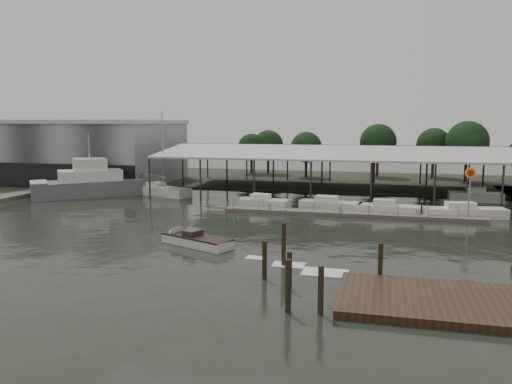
% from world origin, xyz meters
% --- Properties ---
extents(ground, '(200.00, 200.00, 0.00)m').
position_xyz_m(ground, '(0.00, 0.00, 0.00)').
color(ground, black).
rests_on(ground, ground).
extents(land_strip_far, '(140.00, 30.00, 0.30)m').
position_xyz_m(land_strip_far, '(0.00, 42.00, 0.10)').
color(land_strip_far, '#353A2B').
rests_on(land_strip_far, ground).
extents(land_strip_west, '(20.00, 40.00, 0.30)m').
position_xyz_m(land_strip_west, '(-40.00, 30.00, 0.10)').
color(land_strip_west, '#353A2B').
rests_on(land_strip_west, ground).
extents(storage_warehouse, '(24.50, 20.50, 10.50)m').
position_xyz_m(storage_warehouse, '(-28.00, 29.94, 5.29)').
color(storage_warehouse, '#93989C').
rests_on(storage_warehouse, ground).
extents(covered_boat_shed, '(58.24, 24.00, 6.96)m').
position_xyz_m(covered_boat_shed, '(17.00, 28.00, 6.13)').
color(covered_boat_shed, silver).
rests_on(covered_boat_shed, ground).
extents(trawler_dock, '(3.00, 18.00, 0.50)m').
position_xyz_m(trawler_dock, '(-30.00, 14.00, 0.25)').
color(trawler_dock, slate).
rests_on(trawler_dock, ground).
extents(floating_dock, '(28.00, 2.00, 1.40)m').
position_xyz_m(floating_dock, '(15.00, 10.00, 0.20)').
color(floating_dock, slate).
rests_on(floating_dock, ground).
extents(shell_fuel_sign, '(1.10, 0.18, 5.55)m').
position_xyz_m(shell_fuel_sign, '(27.00, 9.99, 3.93)').
color(shell_fuel_sign, '#949699').
rests_on(shell_fuel_sign, ground).
extents(boardwalk_platform, '(15.00, 12.00, 0.50)m').
position_xyz_m(boardwalk_platform, '(24.55, -15.27, 0.20)').
color(boardwalk_platform, '#392117').
rests_on(boardwalk_platform, ground).
extents(grey_trawler, '(17.16, 15.48, 8.84)m').
position_xyz_m(grey_trawler, '(-20.08, 17.27, 1.58)').
color(grey_trawler, slate).
rests_on(grey_trawler, ground).
extents(white_sailboat, '(9.49, 5.67, 11.76)m').
position_xyz_m(white_sailboat, '(-11.67, 19.17, 0.64)').
color(white_sailboat, silver).
rests_on(white_sailboat, ground).
extents(speedboat_underway, '(17.13, 8.74, 2.00)m').
position_xyz_m(speedboat_underway, '(3.00, -6.30, 0.39)').
color(speedboat_underway, silver).
rests_on(speedboat_underway, ground).
extents(moored_cruiser_0, '(6.50, 3.19, 1.70)m').
position_xyz_m(moored_cruiser_0, '(4.68, 12.79, 0.61)').
color(moored_cruiser_0, silver).
rests_on(moored_cruiser_0, ground).
extents(moored_cruiser_1, '(7.46, 3.46, 1.70)m').
position_xyz_m(moored_cruiser_1, '(12.54, 12.99, 0.61)').
color(moored_cruiser_1, silver).
rests_on(moored_cruiser_1, ground).
extents(moored_cruiser_2, '(6.88, 2.84, 1.70)m').
position_xyz_m(moored_cruiser_2, '(19.02, 11.88, 0.61)').
color(moored_cruiser_2, silver).
rests_on(moored_cruiser_2, ground).
extents(moored_cruiser_3, '(8.72, 3.76, 1.70)m').
position_xyz_m(moored_cruiser_3, '(26.92, 11.96, 0.61)').
color(moored_cruiser_3, silver).
rests_on(moored_cruiser_3, ground).
extents(mooring_pilings, '(7.64, 8.92, 3.69)m').
position_xyz_m(mooring_pilings, '(13.71, -14.95, 1.04)').
color(mooring_pilings, '#312718').
rests_on(mooring_pilings, ground).
extents(horizon_tree_line, '(66.93, 11.88, 10.37)m').
position_xyz_m(horizon_tree_line, '(23.60, 47.92, 6.02)').
color(horizon_tree_line, '#2F2115').
rests_on(horizon_tree_line, ground).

